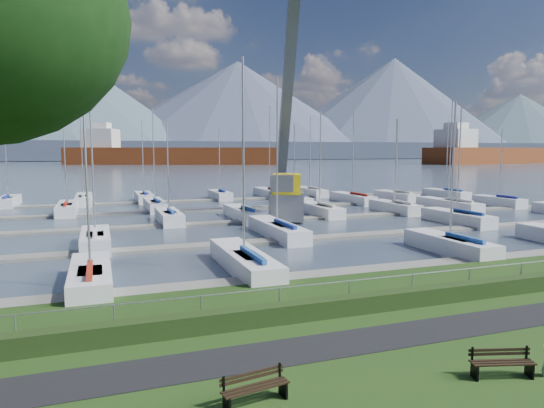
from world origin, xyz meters
name	(u,v)px	position (x,y,z in m)	size (l,w,h in m)	color
path	(415,333)	(0.00, -3.00, 0.01)	(160.00, 2.00, 0.04)	black
water	(118,162)	(0.00, 260.00, -0.40)	(800.00, 540.00, 0.20)	#3D4959
hedge	(376,302)	(0.00, -0.40, 0.35)	(80.00, 0.70, 0.70)	#213413
fence	(371,279)	(0.00, 0.00, 1.20)	(0.04, 0.04, 80.00)	#919398
foothill	(114,150)	(0.00, 330.00, 6.00)	(900.00, 80.00, 12.00)	#3B4456
mountains	(119,100)	(7.35, 404.62, 46.68)	(1190.00, 360.00, 115.00)	#465367
docks	(220,223)	(0.00, 26.00, -0.22)	(90.00, 41.60, 0.25)	slate
bench_left	(255,388)	(-6.78, -5.63, 0.42)	(1.84, 0.70, 0.85)	black
bench_right	(502,363)	(0.25, -6.62, 0.42)	(1.85, 0.91, 0.85)	black
crane	(286,161)	(6.58, 26.28, 5.33)	(6.11, 13.48, 22.35)	slate
cargo_ship_mid	(167,156)	(20.07, 212.90, 3.54)	(100.00, 48.81, 21.50)	maroon
cargo_ship_east	(487,155)	(171.61, 174.08, 3.73)	(83.70, 33.51, 21.50)	brown
sailboat_fleet	(194,161)	(-1.45, 30.62, 5.30)	(74.01, 49.92, 13.13)	navy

